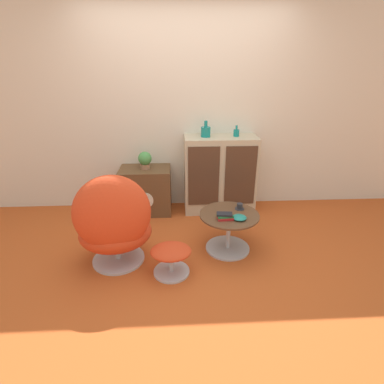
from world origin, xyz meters
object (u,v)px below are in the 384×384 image
at_px(potted_plant, 145,160).
at_px(bowl, 239,217).
at_px(tv_console, 146,190).
at_px(book_stack, 225,216).
at_px(teacup, 240,207).
at_px(ottoman, 171,255).
at_px(vase_leftmost, 206,131).
at_px(egg_chair, 114,224).
at_px(vase_inner_left, 236,133).
at_px(coffee_table, 229,228).
at_px(sideboard, 220,174).

relative_size(potted_plant, bowl, 1.56).
distance_m(tv_console, book_stack, 1.37).
relative_size(teacup, bowl, 0.71).
bearing_deg(bowl, teacup, 78.29).
height_order(ottoman, bowl, bowl).
bearing_deg(book_stack, vase_leftmost, 95.35).
bearing_deg(egg_chair, book_stack, 5.29).
relative_size(egg_chair, vase_inner_left, 7.06).
distance_m(ottoman, vase_leftmost, 1.64).
distance_m(vase_leftmost, bowl, 1.26).
bearing_deg(tv_console, coffee_table, -45.40).
xyz_separation_m(egg_chair, potted_plant, (0.20, 1.15, 0.26)).
distance_m(sideboard, egg_chair, 1.63).
distance_m(teacup, book_stack, 0.28).
height_order(tv_console, potted_plant, potted_plant).
relative_size(egg_chair, ottoman, 2.53).
relative_size(coffee_table, vase_leftmost, 3.12).
distance_m(vase_inner_left, potted_plant, 1.18).
bearing_deg(vase_leftmost, potted_plant, -179.01).
height_order(sideboard, teacup, sideboard).
distance_m(coffee_table, bowl, 0.23).
height_order(ottoman, vase_leftmost, vase_leftmost).
relative_size(egg_chair, coffee_table, 1.58).
bearing_deg(egg_chair, bowl, 4.29).
bearing_deg(tv_console, bowl, -46.22).
relative_size(vase_inner_left, potted_plant, 0.63).
distance_m(vase_leftmost, potted_plant, 0.83).
bearing_deg(ottoman, teacup, 33.42).
height_order(ottoman, teacup, teacup).
bearing_deg(ottoman, coffee_table, 31.55).
height_order(vase_inner_left, book_stack, vase_inner_left).
distance_m(ottoman, teacup, 0.90).
height_order(sideboard, book_stack, sideboard).
bearing_deg(sideboard, teacup, -83.51).
bearing_deg(coffee_table, ottoman, -148.45).
xyz_separation_m(sideboard, potted_plant, (-0.95, -0.01, 0.22)).
height_order(coffee_table, teacup, teacup).
relative_size(vase_leftmost, book_stack, 1.17).
xyz_separation_m(coffee_table, bowl, (0.08, -0.11, 0.19)).
distance_m(tv_console, bowl, 1.47).
xyz_separation_m(sideboard, egg_chair, (-1.15, -1.15, -0.05)).
bearing_deg(coffee_table, tv_console, 134.60).
relative_size(ottoman, vase_leftmost, 1.95).
bearing_deg(potted_plant, tv_console, -176.97).
bearing_deg(egg_chair, sideboard, 45.16).
xyz_separation_m(tv_console, coffee_table, (0.93, -0.94, -0.05)).
xyz_separation_m(sideboard, ottoman, (-0.62, -1.32, -0.30)).
bearing_deg(egg_chair, teacup, 14.04).
bearing_deg(book_stack, tv_console, 129.69).
bearing_deg(bowl, ottoman, -159.37).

